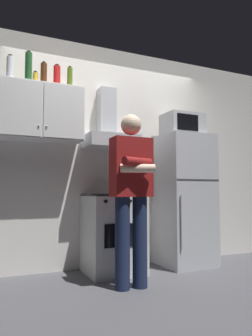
# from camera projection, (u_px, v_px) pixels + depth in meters

# --- Properties ---
(ground_plane) EXTENTS (7.00, 7.00, 0.00)m
(ground_plane) POSITION_uv_depth(u_px,v_px,m) (126.00, 278.00, 3.32)
(ground_plane) COLOR #4C4C51
(back_wall_tiled) EXTENTS (4.80, 0.10, 2.70)m
(back_wall_tiled) POSITION_uv_depth(u_px,v_px,m) (107.00, 155.00, 3.97)
(back_wall_tiled) COLOR silver
(back_wall_tiled) RESTS_ON ground_plane
(upper_cabinet) EXTENTS (0.90, 0.37, 0.60)m
(upper_cabinet) POSITION_uv_depth(u_px,v_px,m) (40.00, 113.00, 3.45)
(upper_cabinet) COLOR silver
(stove_oven) EXTENTS (0.60, 0.62, 0.87)m
(stove_oven) POSITION_uv_depth(u_px,v_px,m) (113.00, 233.00, 3.56)
(stove_oven) COLOR white
(stove_oven) RESTS_ON ground_plane
(range_hood) EXTENTS (0.60, 0.44, 0.75)m
(range_hood) POSITION_uv_depth(u_px,v_px,m) (109.00, 132.00, 3.76)
(range_hood) COLOR #B7BABF
(refrigerator) EXTENTS (0.60, 0.62, 1.60)m
(refrigerator) POSITION_uv_depth(u_px,v_px,m) (184.00, 200.00, 3.97)
(refrigerator) COLOR silver
(refrigerator) RESTS_ON ground_plane
(microwave) EXTENTS (0.48, 0.37, 0.28)m
(microwave) POSITION_uv_depth(u_px,v_px,m) (182.00, 125.00, 4.06)
(microwave) COLOR #B7BABF
(microwave) RESTS_ON refrigerator
(person_standing) EXTENTS (0.38, 0.33, 1.64)m
(person_standing) POSITION_uv_depth(u_px,v_px,m) (131.00, 191.00, 3.02)
(person_standing) COLOR #192342
(person_standing) RESTS_ON ground_plane
(bottle_wine_green) EXTENTS (0.07, 0.07, 0.35)m
(bottle_wine_green) POSITION_uv_depth(u_px,v_px,m) (28.00, 68.00, 3.41)
(bottle_wine_green) COLOR #19471E
(bottle_wine_green) RESTS_ON upper_cabinet
(bottle_rum_dark) EXTENTS (0.07, 0.07, 0.27)m
(bottle_rum_dark) POSITION_uv_depth(u_px,v_px,m) (44.00, 75.00, 3.50)
(bottle_rum_dark) COLOR #47230F
(bottle_rum_dark) RESTS_ON upper_cabinet
(bottle_olive_oil) EXTENTS (0.06, 0.06, 0.26)m
(bottle_olive_oil) POSITION_uv_depth(u_px,v_px,m) (70.00, 78.00, 3.60)
(bottle_olive_oil) COLOR #4C6B19
(bottle_olive_oil) RESTS_ON upper_cabinet
(bottle_vodka_clear) EXTENTS (0.07, 0.07, 0.30)m
(bottle_vodka_clear) POSITION_uv_depth(u_px,v_px,m) (10.00, 69.00, 3.38)
(bottle_vodka_clear) COLOR silver
(bottle_vodka_clear) RESTS_ON upper_cabinet
(bottle_soda_red) EXTENTS (0.08, 0.08, 0.26)m
(bottle_soda_red) POSITION_uv_depth(u_px,v_px,m) (57.00, 77.00, 3.54)
(bottle_soda_red) COLOR red
(bottle_soda_red) RESTS_ON upper_cabinet
(bottle_spice_jar) EXTENTS (0.06, 0.06, 0.16)m
(bottle_spice_jar) POSITION_uv_depth(u_px,v_px,m) (35.00, 79.00, 3.46)
(bottle_spice_jar) COLOR gold
(bottle_spice_jar) RESTS_ON upper_cabinet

